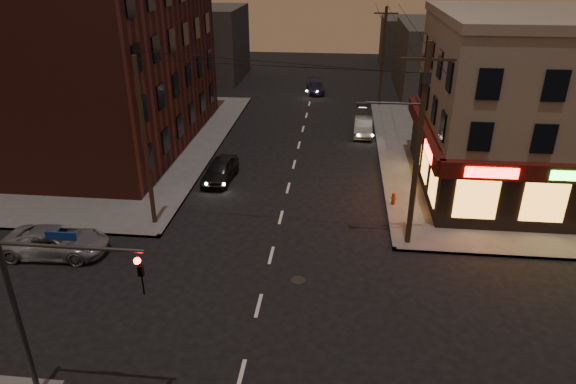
# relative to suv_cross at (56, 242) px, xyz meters

# --- Properties ---
(ground) EXTENTS (120.00, 120.00, 0.00)m
(ground) POSITION_rel_suv_cross_xyz_m (10.54, -3.04, -0.70)
(ground) COLOR black
(ground) RESTS_ON ground
(sidewalk_ne) EXTENTS (24.00, 28.00, 0.15)m
(sidewalk_ne) POSITION_rel_suv_cross_xyz_m (28.54, 15.96, -0.62)
(sidewalk_ne) COLOR #514F4C
(sidewalk_ne) RESTS_ON ground
(sidewalk_nw) EXTENTS (24.00, 28.00, 0.15)m
(sidewalk_nw) POSITION_rel_suv_cross_xyz_m (-7.46, 15.96, -0.62)
(sidewalk_nw) COLOR #514F4C
(sidewalk_nw) RESTS_ON ground
(pizza_building) EXTENTS (15.85, 12.85, 10.50)m
(pizza_building) POSITION_rel_suv_cross_xyz_m (26.47, 10.39, 4.65)
(pizza_building) COLOR gray
(pizza_building) RESTS_ON sidewalk_ne
(brick_apartment) EXTENTS (12.00, 20.00, 13.00)m
(brick_apartment) POSITION_rel_suv_cross_xyz_m (-3.96, 15.96, 5.95)
(brick_apartment) COLOR #4E2019
(brick_apartment) RESTS_ON sidewalk_nw
(bg_building_ne_a) EXTENTS (10.00, 12.00, 7.00)m
(bg_building_ne_a) POSITION_rel_suv_cross_xyz_m (24.54, 34.96, 2.80)
(bg_building_ne_a) COLOR #3F3D3A
(bg_building_ne_a) RESTS_ON ground
(bg_building_nw) EXTENTS (9.00, 10.00, 8.00)m
(bg_building_nw) POSITION_rel_suv_cross_xyz_m (-2.46, 38.96, 3.30)
(bg_building_nw) COLOR #3F3D3A
(bg_building_nw) RESTS_ON ground
(bg_building_ne_b) EXTENTS (8.00, 8.00, 6.00)m
(bg_building_ne_b) POSITION_rel_suv_cross_xyz_m (22.54, 48.96, 2.30)
(bg_building_ne_b) COLOR #3F3D3A
(bg_building_ne_b) RESTS_ON ground
(utility_pole_main) EXTENTS (4.20, 0.44, 10.00)m
(utility_pole_main) POSITION_rel_suv_cross_xyz_m (17.22, 2.76, 5.06)
(utility_pole_main) COLOR #382619
(utility_pole_main) RESTS_ON sidewalk_ne
(utility_pole_far) EXTENTS (0.26, 0.26, 9.00)m
(utility_pole_far) POSITION_rel_suv_cross_xyz_m (17.34, 28.96, 3.95)
(utility_pole_far) COLOR #382619
(utility_pole_far) RESTS_ON sidewalk_ne
(utility_pole_west) EXTENTS (0.24, 0.24, 9.00)m
(utility_pole_west) POSITION_rel_suv_cross_xyz_m (3.74, 3.46, 3.95)
(utility_pole_west) COLOR #382619
(utility_pole_west) RESTS_ON sidewalk_nw
(traffic_signal) EXTENTS (4.49, 0.32, 6.47)m
(traffic_signal) POSITION_rel_suv_cross_xyz_m (4.97, -8.64, 3.46)
(traffic_signal) COLOR #333538
(traffic_signal) RESTS_ON ground
(suv_cross) EXTENTS (5.10, 2.50, 1.39)m
(suv_cross) POSITION_rel_suv_cross_xyz_m (0.00, 0.00, 0.00)
(suv_cross) COLOR gray
(suv_cross) RESTS_ON ground
(sedan_near) EXTENTS (2.00, 4.35, 1.45)m
(sedan_near) POSITION_rel_suv_cross_xyz_m (6.00, 9.74, 0.03)
(sedan_near) COLOR black
(sedan_near) RESTS_ON ground
(sedan_mid) EXTENTS (1.65, 4.20, 1.36)m
(sedan_mid) POSITION_rel_suv_cross_xyz_m (15.54, 20.03, -0.02)
(sedan_mid) COLOR #63635D
(sedan_mid) RESTS_ON ground
(sedan_far) EXTENTS (2.23, 4.39, 1.22)m
(sedan_far) POSITION_rel_suv_cross_xyz_m (10.87, 33.38, -0.09)
(sedan_far) COLOR black
(sedan_far) RESTS_ON ground
(fire_hydrant) EXTENTS (0.33, 0.33, 0.74)m
(fire_hydrant) POSITION_rel_suv_cross_xyz_m (16.94, 7.01, -0.14)
(fire_hydrant) COLOR maroon
(fire_hydrant) RESTS_ON sidewalk_ne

